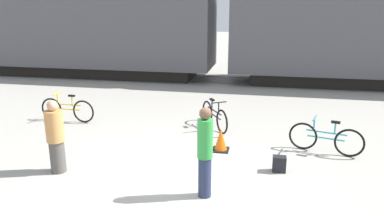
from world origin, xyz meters
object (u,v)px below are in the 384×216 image
freight_train (223,12)px  person_in_tan (56,137)px  bicycle_yellow (67,110)px  backpack (279,164)px  bicycle_black (214,116)px  traffic_cone (221,140)px  person_in_green (205,152)px  bicycle_teal (326,139)px

freight_train → person_in_tan: freight_train is taller
freight_train → person_in_tan: 10.92m
bicycle_yellow → backpack: (6.18, -2.35, -0.19)m
bicycle_black → traffic_cone: size_ratio=2.65×
bicycle_yellow → person_in_green: (4.80, -3.69, 0.52)m
person_in_green → backpack: person_in_green is taller
bicycle_yellow → person_in_tan: size_ratio=1.13×
freight_train → bicycle_teal: size_ratio=29.30×
traffic_cone → bicycle_yellow: bearing=163.6°
person_in_tan → bicycle_teal: bearing=167.7°
person_in_green → person_in_tan: bearing=-114.1°
freight_train → bicycle_teal: freight_train is taller
bicycle_black → person_in_green: (0.36, -3.91, 0.52)m
person_in_tan → person_in_green: bearing=139.2°
freight_train → bicycle_yellow: (-3.80, -7.18, -2.69)m
backpack → traffic_cone: 1.65m
bicycle_teal → person_in_tan: 6.10m
freight_train → bicycle_black: freight_train is taller
person_in_green → traffic_cone: person_in_green is taller
bicycle_teal → person_in_green: (-2.48, -2.60, 0.52)m
bicycle_black → person_in_tan: bearing=-129.3°
bicycle_teal → traffic_cone: 2.48m
bicycle_teal → backpack: (-1.09, -1.26, -0.19)m
bicycle_black → bicycle_teal: bearing=-24.7°
freight_train → bicycle_yellow: freight_train is taller
bicycle_teal → person_in_tan: size_ratio=1.07×
freight_train → traffic_cone: freight_train is taller
bicycle_black → bicycle_yellow: bicycle_yellow is taller
person_in_green → traffic_cone: 2.36m
bicycle_teal → backpack: bearing=-131.0°
person_in_tan → backpack: (4.59, 0.92, -0.60)m
bicycle_yellow → backpack: size_ratio=5.18×
bicycle_teal → bicycle_yellow: size_ratio=0.95×
bicycle_yellow → backpack: bearing=-20.8°
bicycle_yellow → person_in_tan: person_in_tan is taller
freight_train → bicycle_black: size_ratio=33.78×
freight_train → bicycle_yellow: bearing=-117.9°
person_in_tan → backpack: size_ratio=4.60×
bicycle_teal → bicycle_black: (-2.84, 1.31, 0.00)m
bicycle_teal → bicycle_black: 3.13m
person_in_green → backpack: size_ratio=5.03×
bicycle_teal → backpack: size_ratio=4.94×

